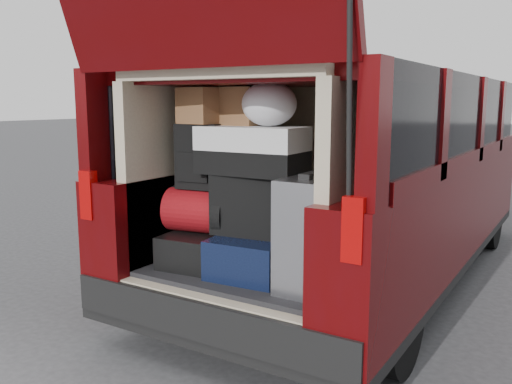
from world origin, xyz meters
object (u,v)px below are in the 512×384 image
navy_hardshell (256,255)px  red_duffel (201,211)px  backpack (201,156)px  silver_roller (310,234)px  black_soft_case (258,204)px  twotone_duffel (252,150)px  black_hardshell (201,248)px

navy_hardshell → red_duffel: red_duffel is taller
navy_hardshell → backpack: backpack is taller
silver_roller → backpack: 0.92m
black_soft_case → twotone_duffel: 0.33m
navy_hardshell → twotone_duffel: twotone_duffel is taller
black_hardshell → red_duffel: red_duffel is taller
backpack → silver_roller: bearing=-15.2°
black_hardshell → twotone_duffel: 0.74m
red_duffel → backpack: size_ratio=1.05×
black_hardshell → twotone_duffel: bearing=1.0°
black_soft_case → backpack: bearing=177.0°
navy_hardshell → backpack: (-0.43, 0.03, 0.57)m
black_hardshell → backpack: size_ratio=1.25×
red_duffel → twotone_duffel: bearing=-4.2°
navy_hardshell → silver_roller: 0.45m
navy_hardshell → black_hardshell: bearing=176.7°
black_hardshell → black_soft_case: 0.51m
navy_hardshell → backpack: bearing=172.1°
black_soft_case → twotone_duffel: size_ratio=0.81×
navy_hardshell → silver_roller: silver_roller is taller
backpack → twotone_duffel: backpack is taller
navy_hardshell → red_duffel: bearing=175.5°
black_soft_case → backpack: backpack is taller
backpack → red_duffel: bearing=-70.4°
backpack → navy_hardshell: bearing=-11.6°
black_soft_case → backpack: 0.49m
red_duffel → black_soft_case: bearing=-1.7°
twotone_duffel → navy_hardshell: bearing=-38.6°
black_hardshell → black_soft_case: bearing=3.4°
black_hardshell → red_duffel: 0.24m
black_soft_case → twotone_duffel: twotone_duffel is taller
red_duffel → navy_hardshell: bearing=-10.0°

